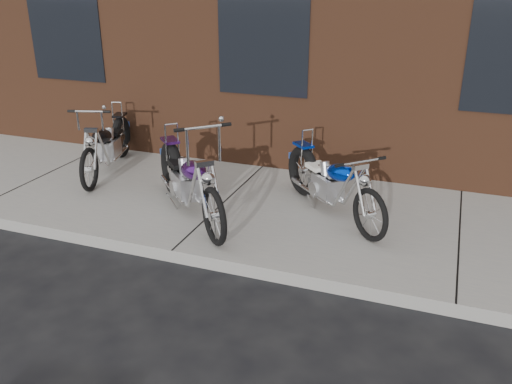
% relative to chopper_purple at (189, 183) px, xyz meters
% --- Properties ---
extents(ground, '(120.00, 120.00, 0.00)m').
position_rel_chopper_purple_xyz_m(ground, '(0.24, -0.96, -0.58)').
color(ground, '#242424').
rests_on(ground, ground).
extents(sidewalk, '(22.00, 3.00, 0.15)m').
position_rel_chopper_purple_xyz_m(sidewalk, '(0.24, 0.54, -0.50)').
color(sidewalk, gray).
rests_on(sidewalk, ground).
extents(chopper_purple, '(1.74, 1.75, 1.32)m').
position_rel_chopper_purple_xyz_m(chopper_purple, '(0.00, 0.00, 0.00)').
color(chopper_purple, black).
rests_on(chopper_purple, sidewalk).
extents(chopper_blue, '(1.63, 1.60, 0.95)m').
position_rel_chopper_purple_xyz_m(chopper_blue, '(1.66, 0.65, -0.03)').
color(chopper_blue, black).
rests_on(chopper_blue, sidewalk).
extents(chopper_third, '(0.78, 2.11, 1.10)m').
position_rel_chopper_purple_xyz_m(chopper_third, '(-1.92, 1.03, -0.03)').
color(chopper_third, black).
rests_on(chopper_third, sidewalk).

